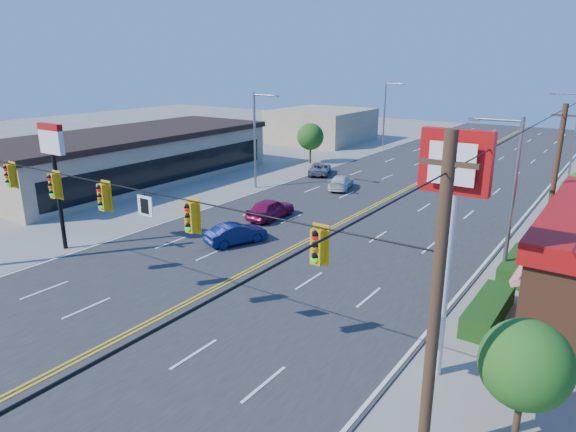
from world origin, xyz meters
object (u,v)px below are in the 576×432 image
Objects in this scene: pizza_hut_sign at (54,160)px; car_white at (341,183)px; car_silver at (320,169)px; car_blue at (236,235)px; kfc_pylon at (451,207)px; signal_span at (123,215)px; car_magenta at (271,209)px.

pizza_hut_sign is 22.90m from car_white.
car_blue is at bearing 82.46° from car_silver.
car_silver is at bearing 85.68° from pizza_hut_sign.
car_blue reaches higher than car_silver.
kfc_pylon is 16.41m from car_blue.
pizza_hut_sign reaches higher than car_white.
car_silver is (-20.08, 25.46, -5.48)m from kfc_pylon.
kfc_pylon is 2.14× the size of car_white.
car_silver is at bearing 106.91° from signal_span.
kfc_pylon is (11.12, 4.00, 1.16)m from signal_span.
car_magenta is at bearing 143.79° from kfc_pylon.
car_silver is at bearing -58.53° from car_white.
kfc_pylon is 22.02m from pizza_hut_sign.
car_silver is at bearing -72.53° from car_magenta.
kfc_pylon is at bearing 143.38° from car_magenta.
car_silver is (-8.96, 29.46, -4.32)m from signal_span.
car_magenta is (-4.41, 15.37, -4.19)m from signal_span.
car_magenta reaches higher than car_blue.
pizza_hut_sign is at bearing 159.81° from signal_span.
car_white is at bearing 100.01° from signal_span.
car_silver is at bearing 128.25° from kfc_pylon.
car_white is (-1.41, 15.35, -0.03)m from car_blue.
car_blue is (-3.10, 10.15, -4.28)m from signal_span.
car_white is 5.96m from car_silver.
signal_span is 2.86× the size of kfc_pylon.
kfc_pylon is 2.10× the size of car_silver.
signal_span is 11.87m from kfc_pylon.
pizza_hut_sign is at bearing 61.26° from car_silver.
car_magenta is (6.47, 11.37, -4.49)m from pizza_hut_sign.
car_blue is 15.42m from car_white.
signal_span is 31.10m from car_silver.
pizza_hut_sign is (-10.88, 4.00, 0.30)m from signal_span.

